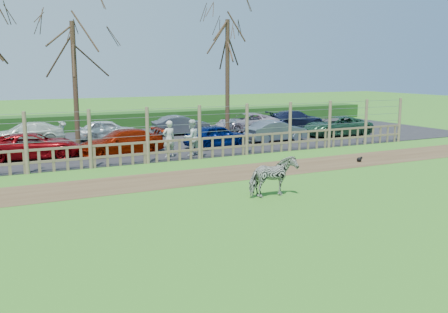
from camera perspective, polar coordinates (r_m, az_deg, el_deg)
name	(u,v)px	position (r m, az deg, el deg)	size (l,w,h in m)	color
ground	(232,208)	(15.13, 0.87, -5.87)	(120.00, 120.00, 0.00)	#60A531
dirt_strip	(177,179)	(19.11, -5.38, -2.54)	(34.00, 2.80, 0.01)	brown
asphalt	(112,144)	(28.52, -12.72, 1.44)	(44.00, 13.00, 0.04)	#232326
hedge	(86,122)	(35.24, -15.53, 3.78)	(46.00, 2.00, 1.10)	#1E4716
fence	(148,146)	(22.21, -8.70, 1.25)	(30.16, 0.16, 2.50)	brown
tree_mid	(74,54)	(26.84, -16.81, 11.13)	(4.80, 4.80, 6.83)	#3D2B1E
tree_right	(227,50)	(30.23, 0.40, 12.08)	(4.80, 4.80, 7.35)	#3D2B1E
zebra	(273,177)	(16.31, 5.61, -2.32)	(0.72, 1.59, 1.34)	gray
visitor_a	(169,139)	(23.45, -6.32, 2.00)	(0.63, 0.41, 1.72)	beige
visitor_b	(191,138)	(23.82, -3.74, 2.16)	(0.84, 0.65, 1.72)	silver
crow	(359,159)	(23.24, 15.21, -0.32)	(0.29, 0.22, 0.24)	black
car_2	(34,146)	(24.56, -20.93, 1.14)	(1.99, 4.32, 1.20)	maroon
car_3	(122,142)	(24.69, -11.63, 1.64)	(1.68, 4.13, 1.20)	maroon
car_4	(217,136)	(26.37, -0.84, 2.37)	(1.42, 3.52, 1.20)	#041453
car_5	(276,131)	(28.58, 5.97, 2.91)	(1.27, 3.64, 1.20)	#4E5A6A
car_6	(337,126)	(31.66, 12.77, 3.40)	(1.99, 4.32, 1.20)	#265136
car_9	(26,134)	(29.43, -21.69, 2.46)	(1.68, 4.13, 1.20)	silver
car_10	(107,130)	(29.76, -13.17, 2.98)	(1.42, 3.52, 1.20)	silver
car_11	(181,125)	(31.59, -4.91, 3.60)	(1.27, 3.64, 1.20)	#4D535D
car_12	(247,123)	(33.03, 2.62, 3.90)	(1.99, 4.32, 1.20)	#C1AFBD
car_13	(296,119)	(35.66, 8.20, 4.26)	(1.68, 4.13, 1.20)	#181F3B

